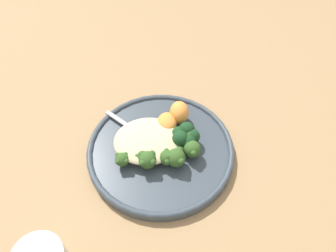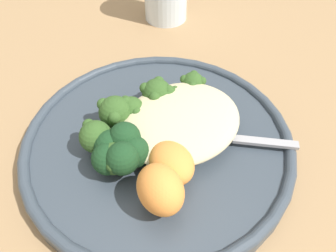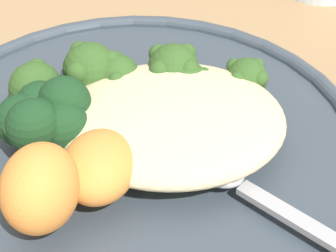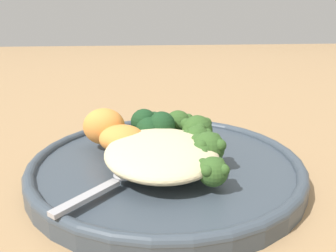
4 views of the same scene
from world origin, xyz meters
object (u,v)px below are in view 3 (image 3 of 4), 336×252
object	(u,v)px
quinoa_mound	(172,120)
kale_tuft	(45,117)
sweet_potato_chunk_0	(99,166)
spoon	(234,180)
broccoli_stalk_4	(100,83)
broccoli_stalk_5	(65,102)
sweet_potato_chunk_1	(40,188)
plate	(138,143)
broccoli_stalk_3	(122,90)
broccoli_stalk_0	(212,97)
broccoli_stalk_1	(168,102)
broccoli_stalk_6	(50,126)
broccoli_stalk_2	(168,79)

from	to	relation	value
quinoa_mound	kale_tuft	size ratio (longest dim) A/B	2.36
sweet_potato_chunk_0	spoon	size ratio (longest dim) A/B	0.59
broccoli_stalk_4	kale_tuft	xyz separation A→B (m)	(0.03, 0.04, 0.00)
broccoli_stalk_5	sweet_potato_chunk_1	size ratio (longest dim) A/B	2.27
plate	broccoli_stalk_3	bearing A→B (deg)	-68.90
broccoli_stalk_5	broccoli_stalk_0	bearing A→B (deg)	-147.06
broccoli_stalk_1	broccoli_stalk_6	world-z (taller)	broccoli_stalk_6
broccoli_stalk_0	broccoli_stalk_1	distance (m)	0.03
broccoli_stalk_3	sweet_potato_chunk_0	distance (m)	0.07
broccoli_stalk_3	broccoli_stalk_6	size ratio (longest dim) A/B	0.97
broccoli_stalk_3	broccoli_stalk_4	size ratio (longest dim) A/B	0.94
quinoa_mound	broccoli_stalk_6	bearing A→B (deg)	2.76
broccoli_stalk_0	sweet_potato_chunk_0	xyz separation A→B (m)	(0.07, 0.06, 0.00)
plate	broccoli_stalk_1	world-z (taller)	broccoli_stalk_1
quinoa_mound	broccoli_stalk_2	xyz separation A→B (m)	(0.00, -0.04, 0.00)
broccoli_stalk_0	sweet_potato_chunk_1	world-z (taller)	sweet_potato_chunk_1
plate	broccoli_stalk_6	size ratio (longest dim) A/B	3.34
broccoli_stalk_5	broccoli_stalk_1	bearing A→B (deg)	-149.87
kale_tuft	sweet_potato_chunk_0	bearing A→B (deg)	129.79
broccoli_stalk_4	spoon	bearing A→B (deg)	-164.98
broccoli_stalk_6	sweet_potato_chunk_1	bearing A→B (deg)	95.60
broccoli_stalk_1	broccoli_stalk_4	size ratio (longest dim) A/B	0.96
broccoli_stalk_1	broccoli_stalk_5	bearing A→B (deg)	125.78
plate	spoon	size ratio (longest dim) A/B	3.43
broccoli_stalk_4	broccoli_stalk_6	distance (m)	0.05
quinoa_mound	broccoli_stalk_6	size ratio (longest dim) A/B	1.53
broccoli_stalk_6	sweet_potato_chunk_1	world-z (taller)	sweet_potato_chunk_1
broccoli_stalk_0	broccoli_stalk_1	bearing A→B (deg)	156.04
quinoa_mound	broccoli_stalk_4	size ratio (longest dim) A/B	1.49
broccoli_stalk_0	sweet_potato_chunk_0	world-z (taller)	sweet_potato_chunk_0
broccoli_stalk_0	broccoli_stalk_3	size ratio (longest dim) A/B	1.30
broccoli_stalk_6	kale_tuft	bearing A→B (deg)	-49.87
sweet_potato_chunk_1	broccoli_stalk_2	bearing A→B (deg)	-124.50
sweet_potato_chunk_1	kale_tuft	size ratio (longest dim) A/B	0.86
broccoli_stalk_3	broccoli_stalk_0	bearing A→B (deg)	-112.13
broccoli_stalk_2	broccoli_stalk_4	bearing A→B (deg)	117.43
broccoli_stalk_1	broccoli_stalk_3	size ratio (longest dim) A/B	1.02
sweet_potato_chunk_0	broccoli_stalk_0	bearing A→B (deg)	-136.61
broccoli_stalk_2	broccoli_stalk_3	world-z (taller)	broccoli_stalk_2
quinoa_mound	broccoli_stalk_3	size ratio (longest dim) A/B	1.58
broccoli_stalk_3	broccoli_stalk_5	xyz separation A→B (m)	(0.03, 0.01, 0.00)
broccoli_stalk_1	sweet_potato_chunk_0	size ratio (longest dim) A/B	1.71
kale_tuft	broccoli_stalk_4	bearing A→B (deg)	-129.92
broccoli_stalk_2	sweet_potato_chunk_1	bearing A→B (deg)	169.14
broccoli_stalk_2	kale_tuft	size ratio (longest dim) A/B	1.46
broccoli_stalk_0	broccoli_stalk_6	world-z (taller)	broccoli_stalk_6
broccoli_stalk_1	broccoli_stalk_4	distance (m)	0.04
plate	kale_tuft	world-z (taller)	kale_tuft
broccoli_stalk_5	kale_tuft	bearing A→B (deg)	96.00
plate	kale_tuft	xyz separation A→B (m)	(0.05, 0.01, 0.03)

